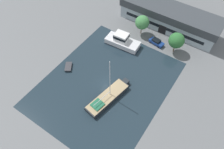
% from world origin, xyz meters
% --- Properties ---
extents(ground_plane, '(440.00, 440.00, 0.00)m').
position_xyz_m(ground_plane, '(0.00, 0.00, 0.00)').
color(ground_plane, slate).
extents(water_canal, '(28.69, 35.53, 0.01)m').
position_xyz_m(water_canal, '(0.00, 0.00, 0.00)').
color(water_canal, '#1E2D38').
rests_on(water_canal, ground).
extents(warehouse_building, '(30.76, 8.87, 6.44)m').
position_xyz_m(warehouse_building, '(3.12, 29.42, 3.27)').
color(warehouse_building, '#99A8B2').
rests_on(warehouse_building, ground).
extents(quay_tree_near_building, '(4.13, 4.13, 6.32)m').
position_xyz_m(quay_tree_near_building, '(-2.07, 21.48, 4.25)').
color(quay_tree_near_building, brown).
rests_on(quay_tree_near_building, ground).
extents(quay_tree_by_water, '(4.34, 4.34, 6.34)m').
position_xyz_m(quay_tree_by_water, '(9.33, 20.09, 4.16)').
color(quay_tree_by_water, brown).
rests_on(quay_tree_by_water, ground).
extents(parked_car, '(4.68, 2.53, 1.64)m').
position_xyz_m(parked_car, '(3.90, 20.01, 0.83)').
color(parked_car, navy).
rests_on(parked_car, ground).
extents(sailboat_moored, '(5.36, 13.24, 12.95)m').
position_xyz_m(sailboat_moored, '(2.92, -3.38, 0.71)').
color(sailboat_moored, '#23282D').
rests_on(sailboat_moored, water_canal).
extents(motor_cruiser, '(10.29, 4.90, 3.93)m').
position_xyz_m(motor_cruiser, '(-4.22, 14.19, 1.42)').
color(motor_cruiser, silver).
rests_on(motor_cruiser, water_canal).
extents(small_dinghy, '(3.15, 3.56, 0.58)m').
position_xyz_m(small_dinghy, '(-11.43, -1.29, 0.30)').
color(small_dinghy, '#23282D').
rests_on(small_dinghy, water_canal).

